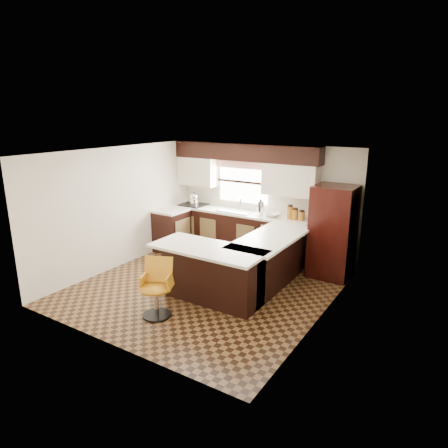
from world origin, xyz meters
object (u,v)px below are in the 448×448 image
Objects in this scene: peninsula_long at (267,263)px; peninsula_return at (212,275)px; bar_chair at (156,289)px; refrigerator at (333,232)px.

peninsula_long and peninsula_return have the same top height.
peninsula_return is 1.83× the size of bar_chair.
refrigerator is at bearing 53.66° from peninsula_long.
peninsula_long is 2.17× the size of bar_chair.
peninsula_return is at bearing -118.30° from peninsula_long.
peninsula_return is at bearing 42.50° from bar_chair.
peninsula_return is 1.01m from bar_chair.
peninsula_return is (-0.53, -0.97, 0.00)m from peninsula_long.
peninsula_return and bar_chair have the same top height.
peninsula_long is at bearing 61.70° from peninsula_return.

